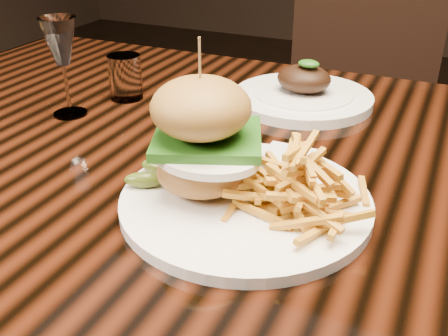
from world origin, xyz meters
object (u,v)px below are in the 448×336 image
at_px(burger_plate, 243,167).
at_px(far_dish, 303,94).
at_px(chair_far, 358,96).
at_px(dining_table, 273,198).
at_px(wine_glass, 61,45).

xyz_separation_m(burger_plate, far_dish, (-0.04, 0.38, -0.04)).
height_order(burger_plate, chair_far, burger_plate).
height_order(far_dish, chair_far, chair_far).
height_order(burger_plate, far_dish, burger_plate).
bearing_deg(chair_far, dining_table, -95.02).
bearing_deg(wine_glass, burger_plate, -21.26).
bearing_deg(far_dish, dining_table, -83.09).
relative_size(far_dish, chair_far, 0.27).
xyz_separation_m(dining_table, burger_plate, (0.01, -0.16, 0.13)).
height_order(dining_table, wine_glass, wine_glass).
relative_size(burger_plate, wine_glass, 1.85).
distance_m(dining_table, wine_glass, 0.43).
relative_size(dining_table, burger_plate, 5.08).
relative_size(burger_plate, far_dish, 1.22).
xyz_separation_m(dining_table, wine_glass, (-0.39, -0.00, 0.20)).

